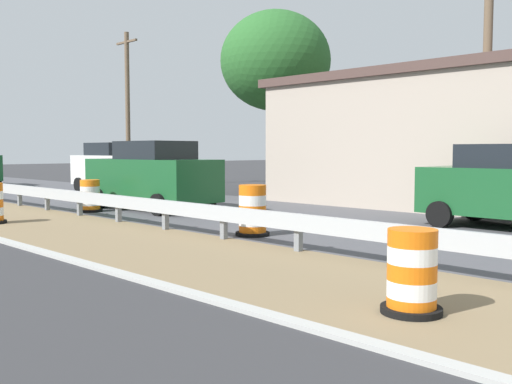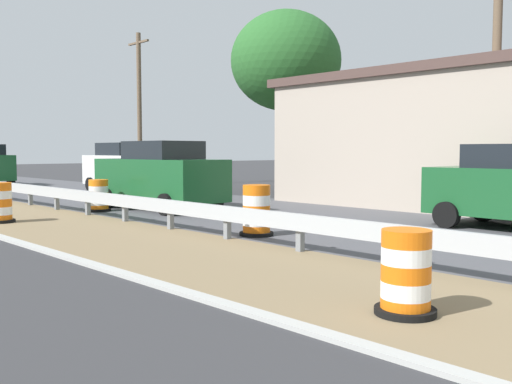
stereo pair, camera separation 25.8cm
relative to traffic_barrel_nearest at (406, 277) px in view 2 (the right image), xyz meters
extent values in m
cube|color=slate|center=(2.17, 1.51, -0.09)|extent=(0.12, 0.12, 0.70)
cube|color=slate|center=(2.17, 3.57, -0.09)|extent=(0.12, 0.12, 0.70)
cube|color=slate|center=(2.17, 5.63, -0.09)|extent=(0.12, 0.12, 0.70)
cube|color=slate|center=(2.17, 7.70, -0.09)|extent=(0.12, 0.12, 0.70)
cube|color=slate|center=(2.17, 9.76, -0.09)|extent=(0.12, 0.12, 0.70)
cube|color=slate|center=(2.17, 11.83, -0.09)|extent=(0.12, 0.12, 0.70)
cube|color=slate|center=(2.17, 13.89, -0.09)|extent=(0.12, 0.12, 0.70)
cube|color=slate|center=(2.17, 15.95, -0.09)|extent=(0.12, 0.12, 0.70)
cube|color=slate|center=(2.17, 18.02, -0.09)|extent=(0.12, 0.12, 0.70)
cylinder|color=orange|center=(0.00, 0.00, -0.34)|extent=(0.56, 0.56, 0.19)
cylinder|color=white|center=(0.00, 0.00, -0.14)|extent=(0.56, 0.56, 0.19)
cylinder|color=orange|center=(0.00, 0.00, 0.05)|extent=(0.56, 0.56, 0.19)
cylinder|color=white|center=(0.00, 0.00, 0.25)|extent=(0.56, 0.56, 0.19)
cylinder|color=orange|center=(0.00, 0.00, 0.44)|extent=(0.56, 0.56, 0.19)
cylinder|color=black|center=(0.00, 0.00, -0.40)|extent=(0.70, 0.70, 0.08)
cylinder|color=orange|center=(2.95, 5.56, -0.33)|extent=(0.60, 0.60, 0.22)
cylinder|color=white|center=(2.95, 5.56, -0.10)|extent=(0.60, 0.60, 0.22)
cylinder|color=orange|center=(2.95, 5.56, 0.12)|extent=(0.60, 0.60, 0.22)
cylinder|color=white|center=(2.95, 5.56, 0.34)|extent=(0.60, 0.60, 0.22)
cylinder|color=orange|center=(2.95, 5.56, 0.57)|extent=(0.60, 0.60, 0.22)
cylinder|color=black|center=(2.95, 5.56, -0.40)|extent=(0.75, 0.75, 0.08)
cylinder|color=orange|center=(-0.30, 11.75, -0.33)|extent=(0.56, 0.56, 0.21)
cylinder|color=white|center=(-0.30, 11.75, -0.13)|extent=(0.56, 0.56, 0.21)
cylinder|color=orange|center=(-0.30, 11.75, 0.08)|extent=(0.56, 0.56, 0.21)
cylinder|color=white|center=(-0.30, 11.75, 0.29)|extent=(0.56, 0.56, 0.21)
cylinder|color=orange|center=(-0.30, 11.75, 0.50)|extent=(0.56, 0.56, 0.21)
cylinder|color=black|center=(-0.30, 11.75, -0.40)|extent=(0.70, 0.70, 0.08)
cylinder|color=orange|center=(2.89, 12.53, -0.34)|extent=(0.58, 0.58, 0.20)
cylinder|color=white|center=(2.89, 12.53, -0.14)|extent=(0.58, 0.58, 0.20)
cylinder|color=orange|center=(2.89, 12.53, 0.05)|extent=(0.58, 0.58, 0.20)
cylinder|color=white|center=(2.89, 12.53, 0.25)|extent=(0.58, 0.58, 0.20)
cylinder|color=orange|center=(2.89, 12.53, 0.44)|extent=(0.58, 0.58, 0.20)
cylinder|color=black|center=(2.89, 12.53, -0.40)|extent=(0.73, 0.73, 0.08)
cylinder|color=black|center=(9.05, 3.28, -0.12)|extent=(0.23, 0.64, 0.64)
cylinder|color=black|center=(7.11, 3.30, -0.12)|extent=(0.23, 0.64, 0.64)
cylinder|color=black|center=(5.62, 27.02, -0.12)|extent=(0.23, 0.64, 0.64)
cube|color=silver|center=(7.77, 19.12, 0.55)|extent=(1.94, 4.57, 1.32)
cube|color=black|center=(7.77, 19.30, 1.49)|extent=(1.72, 2.12, 0.56)
cylinder|color=black|center=(8.73, 17.64, -0.12)|extent=(0.23, 0.64, 0.64)
cylinder|color=black|center=(6.86, 17.61, -0.12)|extent=(0.23, 0.64, 0.64)
cylinder|color=black|center=(8.68, 20.63, -0.12)|extent=(0.23, 0.64, 0.64)
cylinder|color=black|center=(6.81, 20.60, -0.12)|extent=(0.23, 0.64, 0.64)
cube|color=#195128|center=(4.59, 11.73, 0.52)|extent=(2.04, 4.78, 1.27)
cube|color=black|center=(4.60, 11.54, 1.44)|extent=(1.75, 2.23, 0.56)
cylinder|color=black|center=(3.60, 13.25, -0.12)|extent=(0.24, 0.65, 0.64)
cylinder|color=black|center=(5.46, 13.32, -0.12)|extent=(0.24, 0.65, 0.64)
cylinder|color=black|center=(3.72, 10.14, -0.12)|extent=(0.24, 0.65, 0.64)
cylinder|color=black|center=(5.58, 10.21, -0.12)|extent=(0.24, 0.65, 0.64)
cube|color=#AD9E8E|center=(13.03, 4.96, 1.65)|extent=(7.01, 13.08, 4.17)
cube|color=#4C3833|center=(13.03, 4.96, 3.89)|extent=(7.29, 13.61, 0.30)
cylinder|color=brown|center=(9.91, 3.44, 4.20)|extent=(0.24, 0.24, 9.27)
cylinder|color=brown|center=(10.76, 22.72, 3.55)|extent=(0.24, 0.24, 7.98)
cube|color=brown|center=(10.76, 22.72, 7.04)|extent=(0.12, 1.80, 0.10)
cylinder|color=brown|center=(13.61, 14.83, 1.53)|extent=(0.36, 0.36, 3.94)
ellipsoid|color=#286028|center=(13.61, 14.83, 5.52)|extent=(5.05, 5.05, 4.54)
camera|label=1|loc=(-5.81, -3.28, 1.43)|focal=40.17mm
camera|label=2|loc=(-5.63, -3.46, 1.43)|focal=40.17mm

